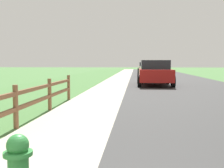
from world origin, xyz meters
name	(u,v)px	position (x,y,z in m)	size (l,w,h in m)	color
ground_plane	(130,78)	(0.00, 25.00, 0.00)	(120.00, 120.00, 0.00)	#45713A
road_asphalt	(166,77)	(3.50, 27.00, 0.00)	(7.00, 66.00, 0.01)	#333333
curb_concrete	(101,77)	(-3.00, 27.00, 0.00)	(6.00, 66.00, 0.01)	#AAA491
grass_verge	(87,77)	(-4.50, 27.00, 0.01)	(5.00, 66.00, 0.00)	#45713A
rail_fence	(16,103)	(-2.06, 4.62, 0.56)	(0.11, 9.50, 0.95)	brown
parked_suv_red	(155,73)	(1.69, 16.59, 0.79)	(2.17, 4.58, 1.58)	maroon
parked_car_silver	(150,69)	(1.90, 26.68, 0.77)	(2.17, 4.37, 1.52)	#B7BABF
parked_car_beige	(146,68)	(1.80, 35.98, 0.76)	(2.11, 4.59, 1.49)	#C6B793
parked_car_black	(146,66)	(2.31, 46.85, 0.83)	(2.02, 4.41, 1.67)	black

